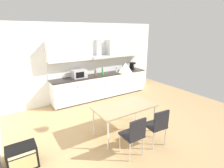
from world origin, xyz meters
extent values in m
cube|color=tan|center=(0.00, 0.00, -0.01)|extent=(8.10, 7.28, 0.02)
cube|color=white|center=(0.00, 2.48, 1.36)|extent=(6.48, 0.10, 2.73)
cube|color=#333333|center=(0.69, 2.13, 0.03)|extent=(3.60, 0.54, 0.05)
cube|color=silver|center=(0.69, 2.13, 0.46)|extent=(3.75, 0.59, 0.82)
cube|color=#282321|center=(0.69, 2.13, 0.89)|extent=(3.77, 0.61, 0.03)
cube|color=silver|center=(-0.92, 1.83, 0.67)|extent=(0.01, 0.01, 0.14)
cube|color=silver|center=(-0.38, 1.83, 0.67)|extent=(0.01, 0.01, 0.14)
cube|color=silver|center=(0.15, 1.83, 0.67)|extent=(0.01, 0.01, 0.14)
cube|color=silver|center=(0.69, 1.83, 0.67)|extent=(0.01, 0.01, 0.14)
cube|color=silver|center=(0.69, 2.41, 1.18)|extent=(3.75, 0.02, 0.56)
cube|color=silver|center=(-0.43, 2.26, 1.82)|extent=(1.51, 0.34, 0.65)
cube|color=silver|center=(1.81, 2.26, 1.82)|extent=(1.51, 0.34, 0.65)
cube|color=#B7BABF|center=(0.69, 2.24, 1.54)|extent=(0.72, 0.40, 0.10)
cube|color=#B7BABF|center=(0.69, 2.35, 1.84)|extent=(0.20, 0.16, 0.60)
cube|color=#ADADB2|center=(-0.19, 2.13, 1.04)|extent=(0.48, 0.34, 0.28)
cube|color=black|center=(-0.23, 1.96, 1.04)|extent=(0.29, 0.01, 0.20)
cube|color=black|center=(2.16, 2.13, 0.91)|extent=(0.18, 0.18, 0.02)
cylinder|color=black|center=(2.16, 2.12, 0.98)|extent=(0.12, 0.12, 0.12)
cube|color=black|center=(2.16, 2.19, 1.05)|extent=(0.16, 0.08, 0.30)
cube|color=black|center=(2.16, 2.12, 1.17)|extent=(0.18, 0.16, 0.06)
cylinder|color=blue|center=(1.71, 2.18, 1.00)|extent=(0.07, 0.07, 0.21)
cylinder|color=black|center=(1.71, 2.18, 1.13)|extent=(0.03, 0.03, 0.05)
cylinder|color=green|center=(0.71, 2.09, 1.01)|extent=(0.07, 0.07, 0.22)
cylinder|color=black|center=(0.71, 2.09, 1.14)|extent=(0.03, 0.03, 0.05)
cylinder|color=brown|center=(0.42, 2.10, 0.99)|extent=(0.08, 0.08, 0.18)
cylinder|color=black|center=(0.42, 2.10, 1.10)|extent=(0.03, 0.03, 0.04)
cylinder|color=white|center=(1.32, 2.09, 0.98)|extent=(0.07, 0.07, 0.16)
cylinder|color=black|center=(1.32, 2.09, 1.07)|extent=(0.03, 0.03, 0.03)
cube|color=tan|center=(-0.07, -0.32, 0.72)|extent=(1.48, 0.80, 0.04)
cylinder|color=silver|center=(-0.75, -0.66, 0.35)|extent=(0.04, 0.04, 0.70)
cylinder|color=silver|center=(0.61, -0.66, 0.35)|extent=(0.04, 0.04, 0.70)
cylinder|color=silver|center=(-0.75, 0.01, 0.35)|extent=(0.04, 0.04, 0.70)
cylinder|color=silver|center=(0.61, 0.01, 0.35)|extent=(0.04, 0.04, 0.70)
cube|color=black|center=(-0.40, -1.02, 0.45)|extent=(0.41, 0.41, 0.04)
cube|color=black|center=(-0.40, -1.20, 0.67)|extent=(0.38, 0.05, 0.40)
cylinder|color=silver|center=(-0.57, -0.85, 0.21)|extent=(0.02, 0.02, 0.43)
cylinder|color=silver|center=(-0.23, -0.86, 0.21)|extent=(0.02, 0.02, 0.43)
cylinder|color=silver|center=(-0.57, -1.19, 0.21)|extent=(0.02, 0.02, 0.43)
cylinder|color=silver|center=(-0.23, -1.20, 0.21)|extent=(0.02, 0.02, 0.43)
cube|color=black|center=(0.27, -1.02, 0.45)|extent=(0.44, 0.44, 0.04)
cube|color=black|center=(0.25, -1.20, 0.67)|extent=(0.38, 0.08, 0.40)
cylinder|color=silver|center=(0.11, -0.84, 0.21)|extent=(0.02, 0.02, 0.43)
cylinder|color=silver|center=(0.45, -0.87, 0.21)|extent=(0.02, 0.02, 0.43)
cylinder|color=silver|center=(0.08, -1.18, 0.21)|extent=(0.02, 0.02, 0.43)
cylinder|color=silver|center=(0.42, -1.21, 0.21)|extent=(0.02, 0.02, 0.43)
cube|color=black|center=(-2.35, -0.21, 0.22)|extent=(0.52, 0.36, 0.44)
cube|color=tan|center=(-2.35, -0.40, 0.19)|extent=(0.44, 0.01, 0.29)
cube|color=beige|center=(-2.35, -0.40, 0.39)|extent=(0.44, 0.01, 0.05)
cone|color=silver|center=(-0.07, -0.32, 1.68)|extent=(0.32, 0.32, 0.22)
camera|label=1|loc=(-2.40, -3.40, 2.49)|focal=28.00mm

